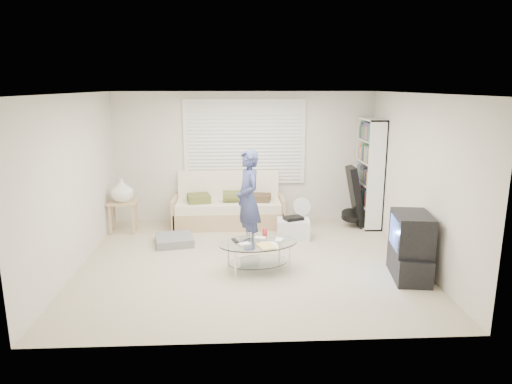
{
  "coord_description": "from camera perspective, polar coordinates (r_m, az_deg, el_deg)",
  "views": [
    {
      "loc": [
        -0.22,
        -6.51,
        2.61
      ],
      "look_at": [
        0.12,
        0.3,
        1.01
      ],
      "focal_mm": 32.0,
      "sensor_mm": 36.0,
      "label": 1
    }
  ],
  "objects": [
    {
      "name": "ground",
      "position": [
        7.02,
        -0.88,
        -8.64
      ],
      "size": [
        5.0,
        5.0,
        0.0
      ],
      "primitive_type": "plane",
      "color": "tan",
      "rests_on": "ground"
    },
    {
      "name": "storage_bin",
      "position": [
        8.0,
        4.67,
        -4.56
      ],
      "size": [
        0.59,
        0.44,
        0.39
      ],
      "color": "white",
      "rests_on": "ground"
    },
    {
      "name": "floor_fan",
      "position": [
        8.59,
        5.73,
        -2.23
      ],
      "size": [
        0.35,
        0.23,
        0.57
      ],
      "color": "white",
      "rests_on": "ground"
    },
    {
      "name": "grey_floor_pillow",
      "position": [
        7.84,
        -10.17,
        -5.93
      ],
      "size": [
        0.72,
        0.72,
        0.14
      ],
      "primitive_type": "cube",
      "rotation": [
        0.0,
        0.0,
        0.21
      ],
      "color": "slate",
      "rests_on": "ground"
    },
    {
      "name": "side_table",
      "position": [
        8.5,
        -16.41,
        -0.05
      ],
      "size": [
        0.5,
        0.41,
        1.0
      ],
      "color": "tan",
      "rests_on": "ground"
    },
    {
      "name": "standing_person",
      "position": [
        7.35,
        -0.99,
        -0.97
      ],
      "size": [
        0.54,
        0.68,
        1.62
      ],
      "primitive_type": "imported",
      "rotation": [
        0.0,
        0.0,
        -1.27
      ],
      "color": "navy",
      "rests_on": "ground"
    },
    {
      "name": "window_blinds",
      "position": [
        8.78,
        -1.43,
        6.26
      ],
      "size": [
        2.32,
        0.08,
        1.62
      ],
      "color": "silver",
      "rests_on": "ground"
    },
    {
      "name": "tv_unit",
      "position": [
        6.66,
        18.72,
        -6.5
      ],
      "size": [
        0.56,
        0.9,
        0.92
      ],
      "color": "black",
      "rests_on": "ground"
    },
    {
      "name": "guitar_case",
      "position": [
        8.73,
        12.24,
        -1.07
      ],
      "size": [
        0.43,
        0.42,
        1.13
      ],
      "color": "black",
      "rests_on": "ground"
    },
    {
      "name": "futon_sofa",
      "position": [
        8.69,
        -3.43,
        -2.01
      ],
      "size": [
        2.08,
        0.84,
        1.02
      ],
      "color": "tan",
      "rests_on": "ground"
    },
    {
      "name": "room_shell",
      "position": [
        7.06,
        -1.06,
        5.22
      ],
      "size": [
        5.02,
        4.52,
        2.51
      ],
      "color": "silver",
      "rests_on": "ground"
    },
    {
      "name": "coffee_table",
      "position": [
        6.58,
        0.35,
        -6.95
      ],
      "size": [
        1.28,
        0.97,
        0.55
      ],
      "color": "silver",
      "rests_on": "ground"
    },
    {
      "name": "bookshelf",
      "position": [
        8.8,
        13.98,
        2.33
      ],
      "size": [
        0.32,
        0.85,
        2.02
      ],
      "color": "white",
      "rests_on": "ground"
    }
  ]
}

